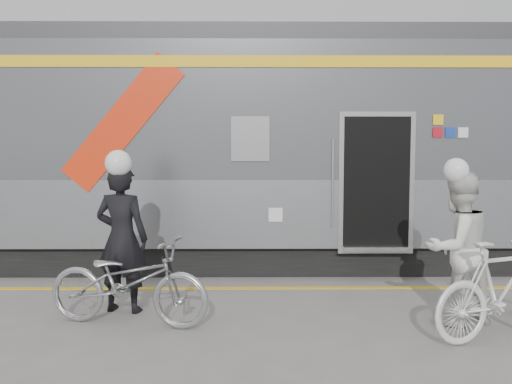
{
  "coord_description": "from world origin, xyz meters",
  "views": [
    {
      "loc": [
        -0.19,
        -5.84,
        2.1
      ],
      "look_at": [
        -0.12,
        1.6,
        1.5
      ],
      "focal_mm": 38.0,
      "sensor_mm": 36.0,
      "label": 1
    }
  ],
  "objects_px": {
    "woman": "(457,248)",
    "bicycle_right": "(502,290)",
    "bicycle_left": "(128,282)",
    "man": "(122,239)"
  },
  "relations": [
    {
      "from": "woman",
      "to": "bicycle_right",
      "type": "relative_size",
      "value": 0.99
    },
    {
      "from": "bicycle_left",
      "to": "woman",
      "type": "height_order",
      "value": "woman"
    },
    {
      "from": "man",
      "to": "bicycle_left",
      "type": "xyz_separation_m",
      "value": [
        0.2,
        -0.55,
        -0.43
      ]
    },
    {
      "from": "man",
      "to": "woman",
      "type": "distance_m",
      "value": 4.15
    },
    {
      "from": "man",
      "to": "woman",
      "type": "relative_size",
      "value": 1.04
    },
    {
      "from": "woman",
      "to": "bicycle_right",
      "type": "height_order",
      "value": "woman"
    },
    {
      "from": "bicycle_right",
      "to": "man",
      "type": "bearing_deg",
      "value": 55.0
    },
    {
      "from": "bicycle_left",
      "to": "man",
      "type": "bearing_deg",
      "value": 32.31
    },
    {
      "from": "man",
      "to": "bicycle_left",
      "type": "relative_size",
      "value": 0.95
    },
    {
      "from": "woman",
      "to": "bicycle_left",
      "type": "bearing_deg",
      "value": -20.93
    }
  ]
}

